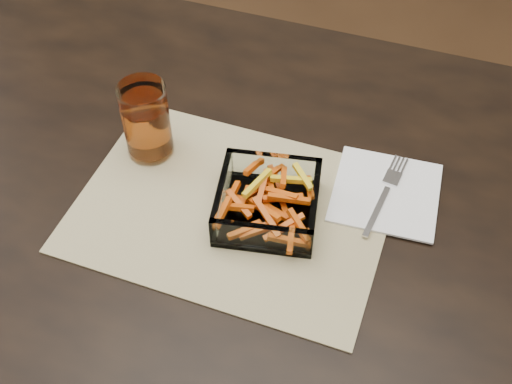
% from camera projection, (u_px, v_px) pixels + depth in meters
% --- Properties ---
extents(dining_table, '(1.60, 0.90, 0.75)m').
position_uv_depth(dining_table, '(239.00, 229.00, 1.03)').
color(dining_table, black).
rests_on(dining_table, ground).
extents(placemat, '(0.45, 0.34, 0.00)m').
position_uv_depth(placemat, '(232.00, 209.00, 0.95)').
color(placemat, tan).
rests_on(placemat, dining_table).
extents(glass_bowl, '(0.17, 0.17, 0.06)m').
position_uv_depth(glass_bowl, '(268.00, 204.00, 0.92)').
color(glass_bowl, white).
rests_on(glass_bowl, placemat).
extents(tumbler, '(0.07, 0.07, 0.13)m').
position_uv_depth(tumbler, '(147.00, 123.00, 0.98)').
color(tumbler, white).
rests_on(tumbler, placemat).
extents(napkin, '(0.17, 0.17, 0.00)m').
position_uv_depth(napkin, '(386.00, 192.00, 0.96)').
color(napkin, white).
rests_on(napkin, placemat).
extents(fork, '(0.04, 0.17, 0.00)m').
position_uv_depth(fork, '(386.00, 192.00, 0.96)').
color(fork, silver).
rests_on(fork, napkin).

